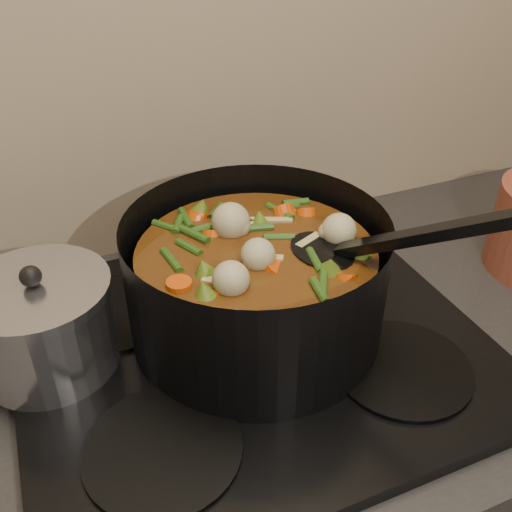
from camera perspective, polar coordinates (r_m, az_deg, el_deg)
name	(u,v)px	position (r m, az deg, el deg)	size (l,w,h in m)	color
stovetop	(250,344)	(0.80, -0.56, -8.80)	(0.62, 0.54, 0.03)	black
stockpot	(257,282)	(0.77, 0.06, -2.60)	(0.45, 0.45, 0.25)	black
saucepan	(44,324)	(0.77, -20.48, -6.38)	(0.18, 0.18, 0.15)	silver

